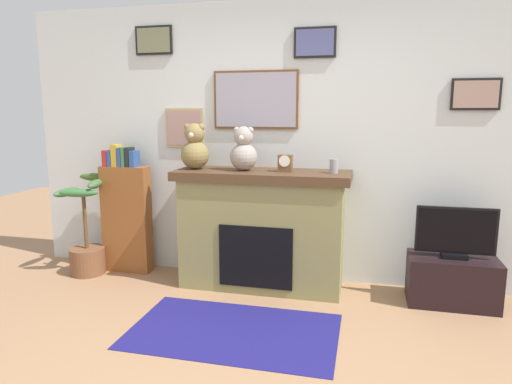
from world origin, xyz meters
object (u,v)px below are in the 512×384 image
(potted_plant, at_px, (87,240))
(teddy_bear_brown, at_px, (195,148))
(tv_stand, at_px, (452,281))
(teddy_bear_grey, at_px, (244,151))
(television, at_px, (456,233))
(fireplace, at_px, (262,228))
(candle_jar, at_px, (334,166))
(mantel_clock, at_px, (285,163))
(bookshelf, at_px, (126,214))

(potted_plant, distance_m, teddy_bear_brown, 1.46)
(tv_stand, distance_m, teddy_bear_grey, 2.09)
(television, bearing_deg, fireplace, 178.85)
(fireplace, distance_m, candle_jar, 0.87)
(fireplace, xyz_separation_m, teddy_bear_grey, (-0.17, -0.02, 0.71))
(fireplace, distance_m, teddy_bear_brown, 0.96)
(television, distance_m, teddy_bear_grey, 1.92)
(fireplace, xyz_separation_m, television, (1.64, -0.03, 0.07))
(potted_plant, xyz_separation_m, mantel_clock, (1.97, 0.08, 0.81))
(mantel_clock, bearing_deg, bookshelf, 176.89)
(television, xyz_separation_m, teddy_bear_brown, (-2.27, 0.01, 0.65))
(mantel_clock, bearing_deg, potted_plant, -177.57)
(fireplace, height_order, television, fireplace)
(bookshelf, relative_size, television, 2.03)
(fireplace, bearing_deg, mantel_clock, -5.28)
(tv_stand, bearing_deg, teddy_bear_brown, 179.67)
(television, distance_m, mantel_clock, 1.53)
(fireplace, height_order, mantel_clock, mantel_clock)
(tv_stand, relative_size, television, 1.13)
(fireplace, relative_size, mantel_clock, 10.48)
(tv_stand, xyz_separation_m, television, (0.00, -0.00, 0.41))
(bookshelf, distance_m, teddy_bear_brown, 1.04)
(fireplace, bearing_deg, television, -1.15)
(fireplace, height_order, tv_stand, fireplace)
(television, bearing_deg, candle_jar, 179.14)
(bookshelf, height_order, teddy_bear_brown, teddy_bear_brown)
(potted_plant, relative_size, mantel_clock, 6.59)
(bookshelf, xyz_separation_m, tv_stand, (3.05, -0.10, -0.38))
(bookshelf, xyz_separation_m, television, (3.05, -0.10, 0.03))
(tv_stand, height_order, mantel_clock, mantel_clock)
(fireplace, bearing_deg, bookshelf, 177.22)
(potted_plant, relative_size, television, 1.56)
(teddy_bear_grey, bearing_deg, television, -0.46)
(bookshelf, bearing_deg, tv_stand, -1.88)
(teddy_bear_brown, bearing_deg, tv_stand, -0.33)
(television, xyz_separation_m, mantel_clock, (-1.43, 0.01, 0.54))
(candle_jar, bearing_deg, fireplace, 178.39)
(bookshelf, distance_m, television, 3.05)
(tv_stand, height_order, teddy_bear_brown, teddy_bear_brown)
(fireplace, height_order, teddy_bear_grey, teddy_bear_grey)
(candle_jar, bearing_deg, bookshelf, 177.58)
(fireplace, height_order, teddy_bear_brown, teddy_bear_brown)
(fireplace, height_order, bookshelf, bookshelf)
(mantel_clock, distance_m, teddy_bear_brown, 0.85)
(potted_plant, distance_m, tv_stand, 3.41)
(teddy_bear_brown, bearing_deg, television, -0.37)
(television, bearing_deg, mantel_clock, 179.46)
(tv_stand, height_order, candle_jar, candle_jar)
(television, relative_size, teddy_bear_brown, 1.51)
(tv_stand, distance_m, candle_jar, 1.38)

